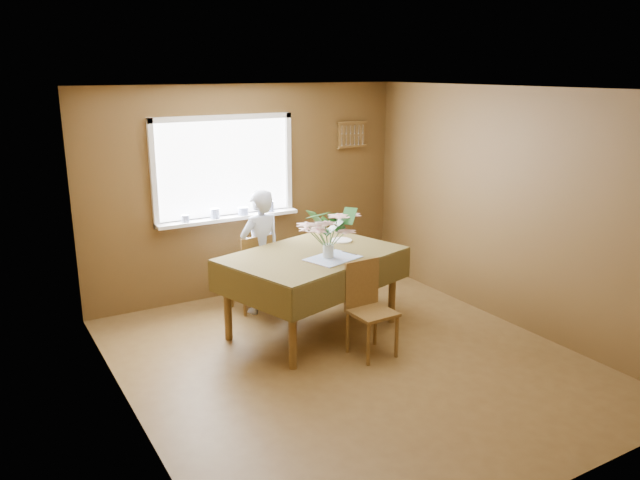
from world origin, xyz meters
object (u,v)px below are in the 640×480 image
dining_table (313,263)px  seated_woman (261,252)px  chair_near (368,304)px  chair_far (253,270)px  flower_bouquet (328,227)px

dining_table → seated_woman: seated_woman is taller
dining_table → seated_woman: (-0.23, 0.77, -0.04)m
dining_table → chair_near: 0.78m
dining_table → seated_woman: bearing=90.0°
seated_woman → chair_far: bearing=-42.0°
chair_far → seated_woman: seated_woman is taller
seated_woman → flower_bouquet: bearing=95.4°
chair_near → seated_woman: (-0.43, 1.48, 0.20)m
seated_woman → dining_table: bearing=95.7°
chair_far → flower_bouquet: bearing=105.5°
chair_far → seated_woman: size_ratio=0.64×
dining_table → seated_woman: size_ratio=1.44×
dining_table → chair_far: 0.91m
flower_bouquet → chair_far: bearing=109.1°
flower_bouquet → dining_table: bearing=105.0°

